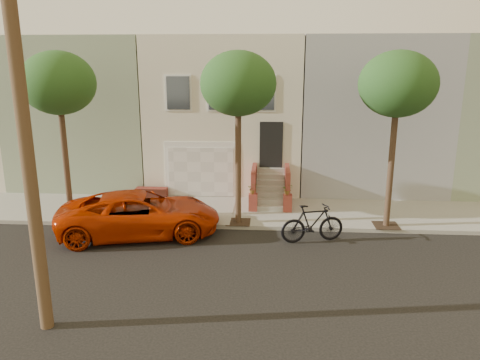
{
  "coord_description": "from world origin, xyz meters",
  "views": [
    {
      "loc": [
        2.17,
        -12.43,
        6.03
      ],
      "look_at": [
        1.13,
        3.0,
        2.03
      ],
      "focal_mm": 34.24,
      "sensor_mm": 36.0,
      "label": 1
    }
  ],
  "objects": [
    {
      "name": "house_row",
      "position": [
        0.0,
        11.19,
        3.64
      ],
      "size": [
        33.1,
        11.7,
        7.0
      ],
      "color": "beige",
      "rests_on": "sidewalk"
    },
    {
      "name": "tree_mid",
      "position": [
        1.0,
        3.9,
        5.26
      ],
      "size": [
        2.7,
        2.57,
        6.3
      ],
      "color": "#2D2116",
      "rests_on": "sidewalk"
    },
    {
      "name": "sidewalk",
      "position": [
        0.0,
        5.35,
        0.07
      ],
      "size": [
        40.0,
        3.7,
        0.15
      ],
      "primitive_type": "cube",
      "color": "gray",
      "rests_on": "ground"
    },
    {
      "name": "motorcycle",
      "position": [
        3.65,
        2.51,
        0.67
      ],
      "size": [
        2.32,
        1.19,
        1.34
      ],
      "primitive_type": "imported",
      "rotation": [
        0.0,
        0.0,
        1.83
      ],
      "color": "black",
      "rests_on": "ground"
    },
    {
      "name": "tree_right",
      "position": [
        6.5,
        3.9,
        5.26
      ],
      "size": [
        2.7,
        2.57,
        6.3
      ],
      "color": "#2D2116",
      "rests_on": "sidewalk"
    },
    {
      "name": "pickup_truck",
      "position": [
        -2.43,
        2.76,
        0.78
      ],
      "size": [
        6.08,
        3.79,
        1.57
      ],
      "primitive_type": "imported",
      "rotation": [
        0.0,
        0.0,
        1.79
      ],
      "color": "#B42600",
      "rests_on": "ground"
    },
    {
      "name": "ground",
      "position": [
        0.0,
        0.0,
        0.0
      ],
      "size": [
        90.0,
        90.0,
        0.0
      ],
      "primitive_type": "plane",
      "color": "black",
      "rests_on": "ground"
    },
    {
      "name": "tree_left",
      "position": [
        -5.5,
        3.9,
        5.26
      ],
      "size": [
        2.7,
        2.57,
        6.3
      ],
      "color": "#2D2116",
      "rests_on": "sidewalk"
    }
  ]
}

